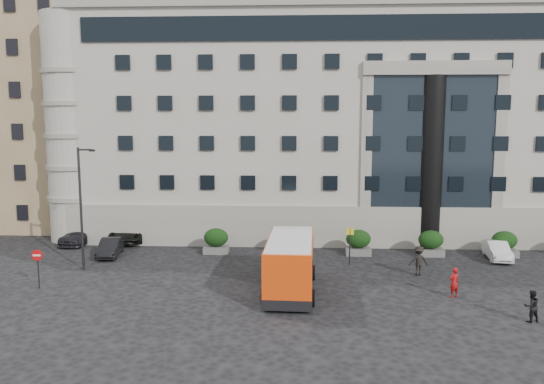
{
  "coord_description": "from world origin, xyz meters",
  "views": [
    {
      "loc": [
        1.92,
        -30.07,
        9.65
      ],
      "look_at": [
        0.27,
        4.57,
        5.0
      ],
      "focal_mm": 35.0,
      "sensor_mm": 36.0,
      "label": 1
    }
  ],
  "objects": [
    {
      "name": "hedge_a",
      "position": [
        -4.0,
        7.8,
        0.93
      ],
      "size": [
        1.8,
        1.26,
        1.84
      ],
      "color": "#575755",
      "rests_on": "ground"
    },
    {
      "name": "apartment_near",
      "position": [
        -24.0,
        20.0,
        10.0
      ],
      "size": [
        14.0,
        14.0,
        20.0
      ],
      "primitive_type": "cube",
      "color": "#907653",
      "rests_on": "ground"
    },
    {
      "name": "no_entry_sign",
      "position": [
        -13.0,
        -1.04,
        1.65
      ],
      "size": [
        0.64,
        0.16,
        2.32
      ],
      "color": "#262628",
      "rests_on": "ground"
    },
    {
      "name": "apartment_far",
      "position": [
        -27.0,
        38.0,
        11.0
      ],
      "size": [
        13.0,
        13.0,
        22.0
      ],
      "primitive_type": "cube",
      "color": "olive",
      "rests_on": "ground"
    },
    {
      "name": "civic_building",
      "position": [
        6.0,
        22.0,
        9.0
      ],
      "size": [
        44.0,
        24.0,
        18.0
      ],
      "primitive_type": "cube",
      "color": "#A7A093",
      "rests_on": "ground"
    },
    {
      "name": "parked_car_d",
      "position": [
        -11.5,
        11.58,
        0.79
      ],
      "size": [
        2.96,
        5.83,
        1.58
      ],
      "primitive_type": "imported",
      "rotation": [
        0.0,
        0.0,
        0.06
      ],
      "color": "black",
      "rests_on": "ground"
    },
    {
      "name": "pedestrian_b",
      "position": [
        13.27,
        -4.9,
        0.79
      ],
      "size": [
        0.87,
        0.74,
        1.58
      ],
      "primitive_type": "imported",
      "rotation": [
        0.0,
        0.0,
        3.35
      ],
      "color": "black",
      "rests_on": "ground"
    },
    {
      "name": "minibus",
      "position": [
        1.57,
        -0.83,
        1.7
      ],
      "size": [
        3.0,
        7.48,
        3.09
      ],
      "rotation": [
        0.0,
        0.0,
        -0.03
      ],
      "color": "#E73D0A",
      "rests_on": "ground"
    },
    {
      "name": "bus_stop_sign",
      "position": [
        5.5,
        5.0,
        1.73
      ],
      "size": [
        0.5,
        0.08,
        2.52
      ],
      "color": "#262628",
      "rests_on": "ground"
    },
    {
      "name": "hedge_d",
      "position": [
        11.6,
        7.8,
        0.93
      ],
      "size": [
        1.8,
        1.26,
        1.84
      ],
      "color": "#575755",
      "rests_on": "ground"
    },
    {
      "name": "hedge_b",
      "position": [
        1.2,
        7.8,
        0.93
      ],
      "size": [
        1.8,
        1.26,
        1.84
      ],
      "color": "#575755",
      "rests_on": "ground"
    },
    {
      "name": "hedge_e",
      "position": [
        16.8,
        7.8,
        0.93
      ],
      "size": [
        1.8,
        1.26,
        1.84
      ],
      "color": "#575755",
      "rests_on": "ground"
    },
    {
      "name": "ground",
      "position": [
        0.0,
        0.0,
        0.0
      ],
      "size": [
        120.0,
        120.0,
        0.0
      ],
      "primitive_type": "plane",
      "color": "black",
      "rests_on": "ground"
    },
    {
      "name": "parked_car_c",
      "position": [
        -15.23,
        10.55,
        0.69
      ],
      "size": [
        2.47,
        4.97,
        1.39
      ],
      "primitive_type": "imported",
      "rotation": [
        0.0,
        0.0,
        -0.11
      ],
      "color": "black",
      "rests_on": "ground"
    },
    {
      "name": "hedge_c",
      "position": [
        6.4,
        7.8,
        0.93
      ],
      "size": [
        1.8,
        1.26,
        1.84
      ],
      "color": "#575755",
      "rests_on": "ground"
    },
    {
      "name": "street_lamp",
      "position": [
        -11.94,
        3.0,
        4.37
      ],
      "size": [
        1.16,
        0.18,
        8.0
      ],
      "color": "#262628",
      "rests_on": "ground"
    },
    {
      "name": "red_truck",
      "position": [
        -17.42,
        18.34,
        1.47
      ],
      "size": [
        3.31,
        5.69,
        2.88
      ],
      "rotation": [
        0.0,
        0.0,
        -0.19
      ],
      "color": "maroon",
      "rests_on": "ground"
    },
    {
      "name": "pedestrian_a",
      "position": [
        10.6,
        -1.41,
        0.84
      ],
      "size": [
        0.72,
        0.62,
        1.68
      ],
      "primitive_type": "imported",
      "rotation": [
        0.0,
        0.0,
        3.56
      ],
      "color": "#A41011",
      "rests_on": "ground"
    },
    {
      "name": "white_taxi",
      "position": [
        16.02,
        7.0,
        0.63
      ],
      "size": [
        1.75,
        3.98,
        1.27
      ],
      "primitive_type": "imported",
      "rotation": [
        0.0,
        0.0,
        -0.11
      ],
      "color": "silver",
      "rests_on": "ground"
    },
    {
      "name": "entrance_column",
      "position": [
        12.0,
        10.3,
        6.5
      ],
      "size": [
        1.8,
        1.8,
        13.0
      ],
      "primitive_type": "cylinder",
      "color": "black",
      "rests_on": "ground"
    },
    {
      "name": "parked_car_b",
      "position": [
        -11.5,
        6.61,
        0.63
      ],
      "size": [
        1.81,
        3.97,
        1.26
      ],
      "primitive_type": "imported",
      "rotation": [
        0.0,
        0.0,
        0.13
      ],
      "color": "black",
      "rests_on": "ground"
    },
    {
      "name": "pedestrian_c",
      "position": [
        9.6,
        2.78,
        0.93
      ],
      "size": [
        1.29,
        0.84,
        1.87
      ],
      "primitive_type": "imported",
      "rotation": [
        0.0,
        0.0,
        3.27
      ],
      "color": "black",
      "rests_on": "ground"
    }
  ]
}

